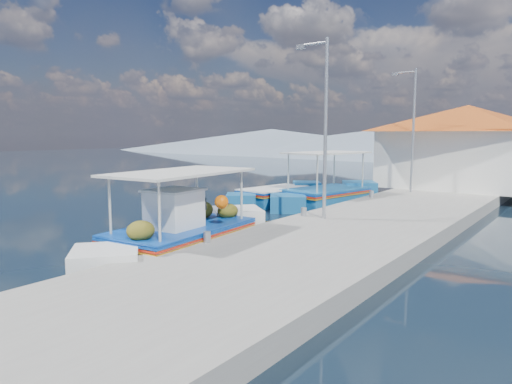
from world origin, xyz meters
The scene contains 9 objects.
ground centered at (0.00, 0.00, 0.00)m, with size 160.00×160.00×0.00m, color black.
quay centered at (5.90, 6.00, 0.25)m, with size 5.00×44.00×0.50m, color gray.
bollards centered at (3.80, 5.25, 0.65)m, with size 0.20×17.20×0.30m.
main_caique centered at (2.51, -2.59, 0.50)m, with size 2.69×7.80×2.58m.
caique_green_canopy centered at (1.67, 7.70, 0.42)m, with size 3.15×7.36×2.80m.
caique_blue_hull centered at (-0.48, 6.62, 0.31)m, with size 2.55×6.45×1.16m.
harbor_building centered at (6.20, 15.00, 2.78)m, with size 10.49×10.49×4.40m.
lamp_post_near centered at (4.51, 2.00, 3.85)m, with size 1.21×0.14×6.00m.
lamp_post_far centered at (4.51, 11.00, 3.85)m, with size 1.21×0.14×6.00m.
Camera 1 is at (12.04, -11.91, 3.38)m, focal length 32.54 mm.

